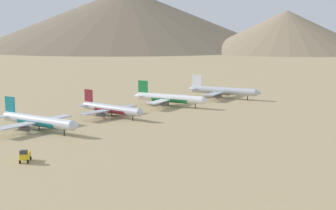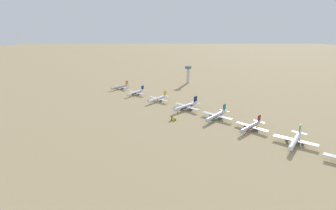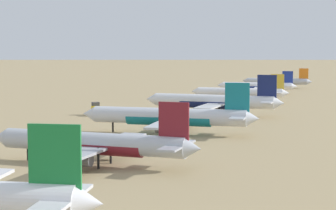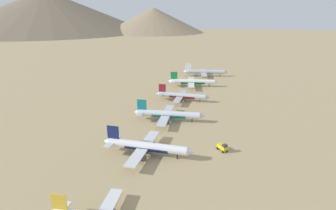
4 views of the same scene
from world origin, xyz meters
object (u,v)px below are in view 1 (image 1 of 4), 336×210
at_px(parked_jet_4, 37,121).
at_px(parked_jet_6, 170,98).
at_px(parked_jet_5, 111,109).
at_px(parked_jet_7, 223,91).
at_px(service_truck, 25,155).

bearing_deg(parked_jet_4, parked_jet_6, 84.14).
distance_m(parked_jet_5, parked_jet_7, 83.19).
distance_m(parked_jet_4, parked_jet_5, 39.55).
relative_size(parked_jet_6, service_truck, 7.75).
distance_m(parked_jet_5, parked_jet_6, 41.12).
bearing_deg(service_truck, parked_jet_7, 95.17).
bearing_deg(parked_jet_4, service_truck, -46.13).
relative_size(parked_jet_6, parked_jet_7, 0.97).
bearing_deg(parked_jet_6, parked_jet_4, -95.86).
xyz_separation_m(parked_jet_7, service_truck, (13.90, -153.78, -2.27)).
bearing_deg(parked_jet_5, parked_jet_7, 80.65).
bearing_deg(parked_jet_4, parked_jet_7, 81.95).
height_order(parked_jet_5, parked_jet_6, parked_jet_6).
bearing_deg(parked_jet_7, parked_jet_6, -102.23).
xyz_separation_m(parked_jet_5, service_truck, (27.42, -71.70, -1.75)).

